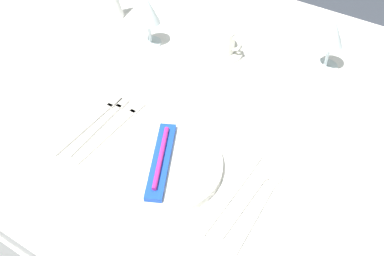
% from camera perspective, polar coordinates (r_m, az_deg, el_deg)
% --- Properties ---
extents(ground_plane, '(6.00, 6.00, 0.00)m').
position_cam_1_polar(ground_plane, '(1.75, 1.75, -14.90)').
color(ground_plane, '#383D47').
extents(dining_table, '(1.80, 1.11, 0.74)m').
position_cam_1_polar(dining_table, '(1.23, 2.40, 0.83)').
color(dining_table, white).
rests_on(dining_table, ground).
extents(dinner_plate, '(0.26, 0.26, 0.02)m').
position_cam_1_polar(dinner_plate, '(1.01, -3.72, -4.49)').
color(dinner_plate, white).
rests_on(dinner_plate, dining_table).
extents(toothbrush_package, '(0.13, 0.20, 0.02)m').
position_cam_1_polar(toothbrush_package, '(0.99, -3.76, -3.86)').
color(toothbrush_package, blue).
rests_on(toothbrush_package, dinner_plate).
extents(fork_outer, '(0.02, 0.23, 0.00)m').
position_cam_1_polar(fork_outer, '(1.10, -9.40, -0.07)').
color(fork_outer, beige).
rests_on(fork_outer, dining_table).
extents(fork_inner, '(0.03, 0.23, 0.00)m').
position_cam_1_polar(fork_inner, '(1.12, -10.80, 0.64)').
color(fork_inner, beige).
rests_on(fork_inner, dining_table).
extents(fork_salad, '(0.02, 0.23, 0.00)m').
position_cam_1_polar(fork_salad, '(1.13, -12.04, 0.76)').
color(fork_salad, beige).
rests_on(fork_salad, dining_table).
extents(dinner_knife, '(0.02, 0.24, 0.00)m').
position_cam_1_polar(dinner_knife, '(0.97, 4.72, -7.92)').
color(dinner_knife, beige).
rests_on(dinner_knife, dining_table).
extents(spoon_soup, '(0.03, 0.21, 0.01)m').
position_cam_1_polar(spoon_soup, '(0.97, 7.41, -7.64)').
color(spoon_soup, beige).
rests_on(spoon_soup, dining_table).
extents(spoon_dessert, '(0.03, 0.23, 0.01)m').
position_cam_1_polar(spoon_dessert, '(0.97, 8.70, -8.54)').
color(spoon_dessert, beige).
rests_on(spoon_dessert, dining_table).
extents(saucer_left, '(0.13, 0.13, 0.01)m').
position_cam_1_polar(saucer_left, '(1.32, 3.37, 9.25)').
color(saucer_left, white).
rests_on(saucer_left, dining_table).
extents(coffee_cup_left, '(0.10, 0.08, 0.06)m').
position_cam_1_polar(coffee_cup_left, '(1.30, 3.51, 10.57)').
color(coffee_cup_left, white).
rests_on(coffee_cup_left, saucer_left).
extents(wine_glass_centre, '(0.07, 0.07, 0.14)m').
position_cam_1_polar(wine_glass_centre, '(1.26, 16.60, 10.58)').
color(wine_glass_centre, silver).
rests_on(wine_glass_centre, dining_table).
extents(wine_glass_left, '(0.06, 0.06, 0.14)m').
position_cam_1_polar(wine_glass_left, '(1.31, -5.31, 13.66)').
color(wine_glass_left, silver).
rests_on(wine_glass_left, dining_table).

